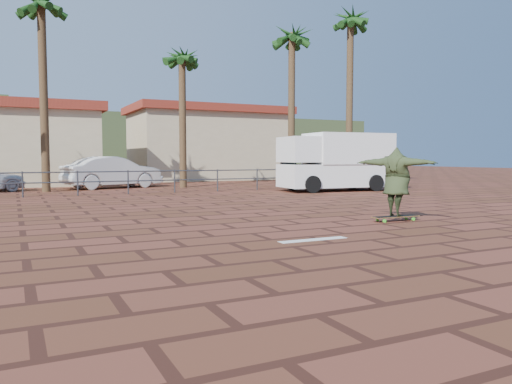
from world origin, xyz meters
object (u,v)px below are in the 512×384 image
(skateboarder, at_px, (396,182))
(car_white, at_px, (113,172))
(longboard, at_px, (396,217))
(campervan, at_px, (336,161))

(skateboarder, xyz_separation_m, car_white, (-3.82, 16.24, -0.16))
(longboard, distance_m, campervan, 11.09)
(skateboarder, height_order, campervan, campervan)
(longboard, height_order, car_white, car_white)
(longboard, distance_m, skateboarder, 0.85)
(skateboarder, bearing_deg, car_white, -11.04)
(skateboarder, bearing_deg, campervan, -51.92)
(campervan, relative_size, car_white, 1.10)
(longboard, relative_size, car_white, 0.26)
(skateboarder, xyz_separation_m, campervan, (5.11, 9.76, 0.43))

